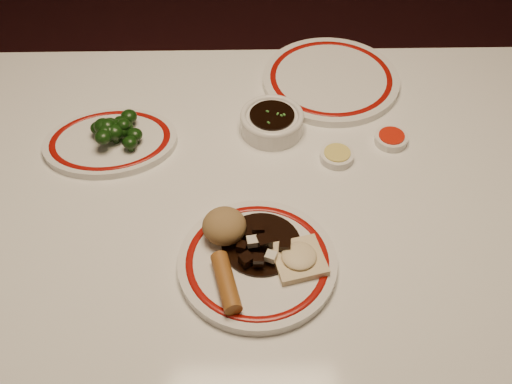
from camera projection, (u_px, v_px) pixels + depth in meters
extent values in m
cube|color=white|center=(256.00, 204.00, 1.17)|extent=(1.20, 0.90, 0.04)
cylinder|color=black|center=(50.00, 190.00, 1.70)|extent=(0.06, 0.06, 0.71)
cylinder|color=black|center=(455.00, 185.00, 1.71)|extent=(0.06, 0.06, 0.71)
cylinder|color=white|center=(257.00, 263.00, 1.04)|extent=(0.33, 0.33, 0.02)
torus|color=maroon|center=(257.00, 260.00, 1.03)|extent=(0.29, 0.29, 0.00)
ellipsoid|color=#977447|center=(224.00, 226.00, 1.05)|extent=(0.07, 0.07, 0.05)
cylinder|color=#995D25|center=(226.00, 282.00, 0.99)|extent=(0.05, 0.11, 0.03)
cube|color=beige|center=(299.00, 259.00, 1.03)|extent=(0.10, 0.10, 0.01)
ellipsoid|color=beige|center=(299.00, 256.00, 1.02)|extent=(0.06, 0.06, 0.02)
cylinder|color=black|center=(261.00, 244.00, 1.05)|extent=(0.13, 0.13, 0.00)
cube|color=black|center=(261.00, 241.00, 1.05)|extent=(0.03, 0.03, 0.02)
cube|color=black|center=(285.00, 246.00, 1.03)|extent=(0.02, 0.02, 0.02)
cube|color=black|center=(248.00, 230.00, 1.06)|extent=(0.02, 0.02, 0.01)
cube|color=black|center=(246.00, 260.00, 1.02)|extent=(0.03, 0.03, 0.02)
cube|color=black|center=(258.00, 229.00, 1.05)|extent=(0.02, 0.02, 0.02)
cube|color=black|center=(238.00, 230.00, 1.05)|extent=(0.02, 0.02, 0.02)
cube|color=black|center=(242.00, 247.00, 1.04)|extent=(0.02, 0.02, 0.02)
cube|color=black|center=(237.00, 234.00, 1.05)|extent=(0.02, 0.02, 0.02)
cube|color=black|center=(264.00, 243.00, 1.03)|extent=(0.03, 0.03, 0.02)
cube|color=black|center=(247.00, 234.00, 1.05)|extent=(0.02, 0.02, 0.02)
cube|color=black|center=(260.00, 233.00, 1.06)|extent=(0.02, 0.02, 0.02)
cube|color=black|center=(259.00, 260.00, 1.01)|extent=(0.02, 0.02, 0.02)
cube|color=beige|center=(271.00, 256.00, 1.02)|extent=(0.02, 0.02, 0.01)
cube|color=beige|center=(241.00, 232.00, 1.06)|extent=(0.02, 0.02, 0.01)
cube|color=beige|center=(234.00, 234.00, 1.05)|extent=(0.02, 0.02, 0.01)
cube|color=beige|center=(252.00, 241.00, 1.03)|extent=(0.02, 0.02, 0.01)
torus|color=maroon|center=(110.00, 140.00, 1.23)|extent=(0.25, 0.25, 0.00)
cylinder|color=#23471C|center=(116.00, 139.00, 1.22)|extent=(0.01, 0.01, 0.02)
ellipsoid|color=black|center=(114.00, 132.00, 1.21)|extent=(0.04, 0.04, 0.03)
cylinder|color=#23471C|center=(131.00, 148.00, 1.21)|extent=(0.01, 0.01, 0.01)
ellipsoid|color=black|center=(130.00, 142.00, 1.20)|extent=(0.03, 0.03, 0.02)
cylinder|color=#23471C|center=(121.00, 136.00, 1.23)|extent=(0.01, 0.01, 0.01)
ellipsoid|color=black|center=(120.00, 131.00, 1.22)|extent=(0.03, 0.03, 0.02)
cylinder|color=#23471C|center=(118.00, 134.00, 1.23)|extent=(0.01, 0.01, 0.01)
ellipsoid|color=black|center=(116.00, 128.00, 1.22)|extent=(0.04, 0.04, 0.03)
cylinder|color=#23471C|center=(110.00, 137.00, 1.23)|extent=(0.01, 0.01, 0.01)
ellipsoid|color=black|center=(108.00, 131.00, 1.21)|extent=(0.04, 0.04, 0.03)
cylinder|color=#23471C|center=(122.00, 128.00, 1.24)|extent=(0.01, 0.01, 0.01)
ellipsoid|color=black|center=(120.00, 122.00, 1.23)|extent=(0.03, 0.03, 0.02)
cylinder|color=#23471C|center=(136.00, 140.00, 1.22)|extent=(0.01, 0.01, 0.01)
ellipsoid|color=black|center=(135.00, 135.00, 1.21)|extent=(0.03, 0.03, 0.02)
cylinder|color=#23471C|center=(130.00, 122.00, 1.26)|extent=(0.01, 0.01, 0.01)
ellipsoid|color=black|center=(129.00, 117.00, 1.24)|extent=(0.03, 0.03, 0.03)
cylinder|color=#23471C|center=(106.00, 135.00, 1.23)|extent=(0.01, 0.01, 0.01)
ellipsoid|color=black|center=(105.00, 129.00, 1.22)|extent=(0.03, 0.03, 0.03)
cylinder|color=#23471C|center=(99.00, 134.00, 1.23)|extent=(0.01, 0.01, 0.01)
ellipsoid|color=black|center=(98.00, 128.00, 1.22)|extent=(0.03, 0.03, 0.02)
cylinder|color=#23471C|center=(125.00, 134.00, 1.23)|extent=(0.01, 0.01, 0.01)
ellipsoid|color=black|center=(124.00, 128.00, 1.22)|extent=(0.04, 0.04, 0.03)
cylinder|color=#23471C|center=(110.00, 137.00, 1.23)|extent=(0.01, 0.01, 0.01)
ellipsoid|color=black|center=(109.00, 131.00, 1.21)|extent=(0.04, 0.04, 0.03)
cylinder|color=#23471C|center=(122.00, 136.00, 1.23)|extent=(0.01, 0.01, 0.01)
ellipsoid|color=black|center=(121.00, 130.00, 1.22)|extent=(0.04, 0.04, 0.03)
cylinder|color=#23471C|center=(111.00, 133.00, 1.24)|extent=(0.01, 0.01, 0.01)
ellipsoid|color=black|center=(109.00, 126.00, 1.23)|extent=(0.04, 0.04, 0.03)
ellipsoid|color=black|center=(108.00, 131.00, 1.21)|extent=(0.03, 0.03, 0.03)
ellipsoid|color=black|center=(107.00, 125.00, 1.21)|extent=(0.03, 0.03, 0.02)
ellipsoid|color=black|center=(107.00, 126.00, 1.21)|extent=(0.03, 0.03, 0.03)
ellipsoid|color=black|center=(105.00, 131.00, 1.20)|extent=(0.03, 0.03, 0.02)
ellipsoid|color=black|center=(103.00, 126.00, 1.21)|extent=(0.03, 0.03, 0.03)
ellipsoid|color=black|center=(123.00, 125.00, 1.21)|extent=(0.03, 0.03, 0.02)
ellipsoid|color=black|center=(103.00, 137.00, 1.19)|extent=(0.03, 0.03, 0.03)
cylinder|color=white|center=(272.00, 123.00, 1.26)|extent=(0.12, 0.12, 0.04)
cylinder|color=black|center=(272.00, 115.00, 1.24)|extent=(0.09, 0.09, 0.00)
cylinder|color=white|center=(391.00, 139.00, 1.24)|extent=(0.06, 0.06, 0.02)
cylinder|color=red|center=(392.00, 136.00, 1.24)|extent=(0.05, 0.05, 0.00)
cylinder|color=white|center=(337.00, 156.00, 1.21)|extent=(0.06, 0.06, 0.02)
cylinder|color=#DDCA5B|center=(337.00, 153.00, 1.20)|extent=(0.05, 0.05, 0.00)
cylinder|color=white|center=(331.00, 80.00, 1.37)|extent=(0.34, 0.34, 0.02)
torus|color=maroon|center=(331.00, 77.00, 1.36)|extent=(0.29, 0.29, 0.00)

